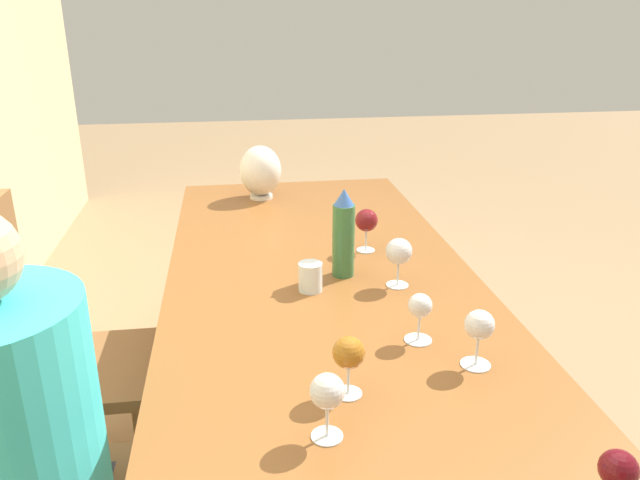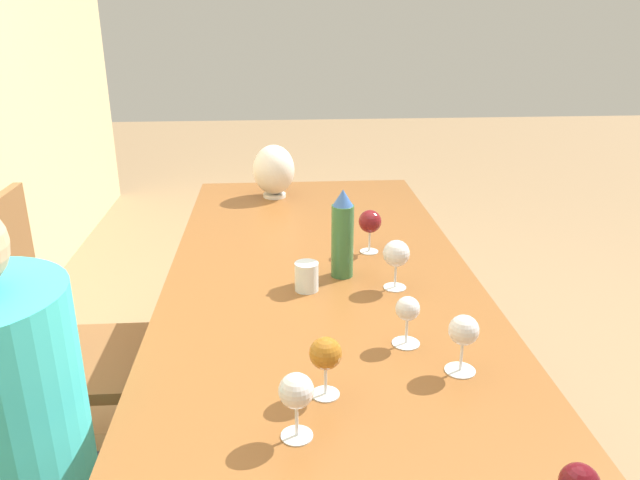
{
  "view_description": "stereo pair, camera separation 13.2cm",
  "coord_description": "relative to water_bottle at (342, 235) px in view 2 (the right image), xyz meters",
  "views": [
    {
      "loc": [
        -1.64,
        0.26,
        1.53
      ],
      "look_at": [
        0.17,
        0.0,
        0.82
      ],
      "focal_mm": 35.0,
      "sensor_mm": 36.0,
      "label": 1
    },
    {
      "loc": [
        -1.66,
        0.13,
        1.53
      ],
      "look_at": [
        0.17,
        0.0,
        0.82
      ],
      "focal_mm": 35.0,
      "sensor_mm": 36.0,
      "label": 2
    }
  ],
  "objects": [
    {
      "name": "water_bottle",
      "position": [
        0.0,
        0.0,
        0.0
      ],
      "size": [
        0.07,
        0.07,
        0.28
      ],
      "color": "#336638",
      "rests_on": "dining_table"
    },
    {
      "name": "water_tumbler",
      "position": [
        -0.1,
        0.12,
        -0.09
      ],
      "size": [
        0.07,
        0.07,
        0.09
      ],
      "color": "silver",
      "rests_on": "dining_table"
    },
    {
      "name": "vase",
      "position": [
        0.86,
        0.21,
        -0.02
      ],
      "size": [
        0.18,
        0.18,
        0.23
      ],
      "color": "silver",
      "rests_on": "dining_table"
    },
    {
      "name": "wine_glass_6",
      "position": [
        -0.43,
        -0.12,
        -0.04
      ],
      "size": [
        0.07,
        0.07,
        0.13
      ],
      "color": "silver",
      "rests_on": "dining_table"
    },
    {
      "name": "wine_glass_5",
      "position": [
        -0.56,
        -0.22,
        -0.03
      ],
      "size": [
        0.07,
        0.07,
        0.14
      ],
      "color": "silver",
      "rests_on": "dining_table"
    },
    {
      "name": "chair_far",
      "position": [
        0.04,
        0.91,
        -0.35
      ],
      "size": [
        0.44,
        0.44,
        0.98
      ],
      "color": "brown",
      "rests_on": "ground_plane"
    },
    {
      "name": "wine_glass_7",
      "position": [
        0.19,
        -0.11,
        -0.03
      ],
      "size": [
        0.08,
        0.08,
        0.15
      ],
      "color": "silver",
      "rests_on": "dining_table"
    },
    {
      "name": "wine_glass_2",
      "position": [
        -0.1,
        -0.15,
        -0.03
      ],
      "size": [
        0.08,
        0.08,
        0.15
      ],
      "color": "silver",
      "rests_on": "dining_table"
    },
    {
      "name": "wine_glass_0",
      "position": [
        -0.76,
        0.17,
        -0.03
      ],
      "size": [
        0.07,
        0.07,
        0.14
      ],
      "color": "silver",
      "rests_on": "dining_table"
    },
    {
      "name": "dining_table",
      "position": [
        -0.12,
        0.07,
        -0.2
      ],
      "size": [
        2.43,
        0.96,
        0.72
      ],
      "color": "brown",
      "rests_on": "ground_plane"
    },
    {
      "name": "wine_glass_1",
      "position": [
        -0.63,
        0.1,
        -0.04
      ],
      "size": [
        0.07,
        0.07,
        0.14
      ],
      "color": "silver",
      "rests_on": "dining_table"
    },
    {
      "name": "person_near",
      "position": [
        -0.58,
        0.82,
        -0.25
      ],
      "size": [
        0.4,
        0.4,
        1.17
      ],
      "color": "#2D2D38",
      "rests_on": "ground_plane"
    }
  ]
}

